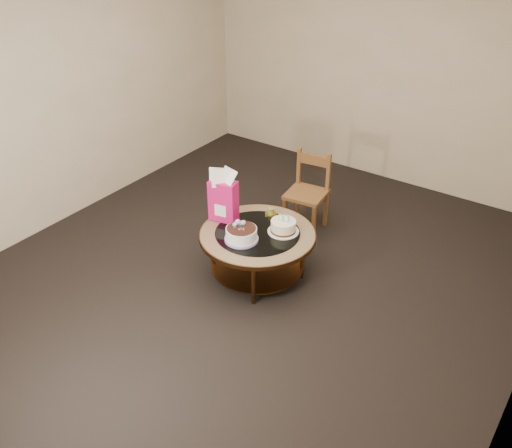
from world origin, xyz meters
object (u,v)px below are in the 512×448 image
Objects in this scene: coffee_table at (258,240)px; dining_chair at (308,192)px; decorated_cake at (241,234)px; cream_cake at (283,227)px; gift_bag at (223,195)px.

dining_chair reaches higher than coffee_table.
decorated_cake is 1.15m from dining_chair.
cream_cake is at bearing 54.64° from decorated_cake.
dining_chair is (-0.02, 1.15, -0.11)m from decorated_cake.
dining_chair is (0.31, 0.96, -0.29)m from gift_bag.
dining_chair is at bearing 61.76° from gift_bag.
cream_cake is at bearing 37.04° from coffee_table.
gift_bag is 1.05m from dining_chair.
decorated_cake is 0.38m from cream_cake.
dining_chair is at bearing 95.45° from cream_cake.
dining_chair is (-0.24, 0.84, -0.11)m from cream_cake.
coffee_table is 1.27× the size of dining_chair.
coffee_table is at bearing 76.29° from decorated_cake.
coffee_table is 0.23m from decorated_cake.
gift_bag is (-0.37, 0.01, 0.32)m from coffee_table.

